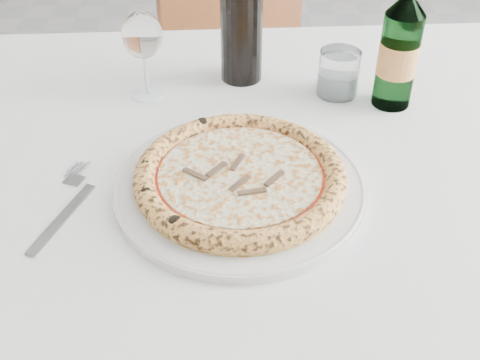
% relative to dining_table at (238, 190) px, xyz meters
% --- Properties ---
extents(dining_table, '(1.58, 0.96, 0.76)m').
position_rel_dining_table_xyz_m(dining_table, '(0.00, 0.00, 0.00)').
color(dining_table, '#573020').
rests_on(dining_table, floor).
extents(chair_far, '(0.55, 0.55, 0.93)m').
position_rel_dining_table_xyz_m(chair_far, '(0.04, 0.72, -0.14)').
color(chair_far, '#573020').
rests_on(chair_far, floor).
extents(plate, '(0.37, 0.37, 0.02)m').
position_rel_dining_table_xyz_m(plate, '(0.00, -0.10, 0.09)').
color(plate, white).
rests_on(plate, dining_table).
extents(pizza, '(0.30, 0.30, 0.03)m').
position_rel_dining_table_xyz_m(pizza, '(-0.00, -0.10, 0.11)').
color(pizza, '#DDBB5B').
rests_on(pizza, plate).
extents(fork, '(0.07, 0.21, 0.00)m').
position_rel_dining_table_xyz_m(fork, '(-0.25, -0.13, 0.08)').
color(fork, slate).
rests_on(fork, dining_table).
extents(wine_glass, '(0.07, 0.07, 0.16)m').
position_rel_dining_table_xyz_m(wine_glass, '(-0.16, 0.18, 0.19)').
color(wine_glass, white).
rests_on(wine_glass, dining_table).
extents(tumbler, '(0.07, 0.07, 0.08)m').
position_rel_dining_table_xyz_m(tumbler, '(0.18, 0.18, 0.12)').
color(tumbler, white).
rests_on(tumbler, dining_table).
extents(beer_bottle, '(0.07, 0.07, 0.26)m').
position_rel_dining_table_xyz_m(beer_bottle, '(0.27, 0.14, 0.18)').
color(beer_bottle, '#336138').
rests_on(beer_bottle, dining_table).
extents(wine_bottle, '(0.08, 0.08, 0.31)m').
position_rel_dining_table_xyz_m(wine_bottle, '(0.01, 0.24, 0.22)').
color(wine_bottle, black).
rests_on(wine_bottle, dining_table).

